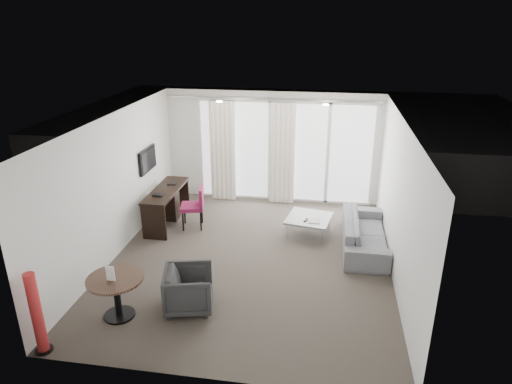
# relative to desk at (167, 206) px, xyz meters

# --- Properties ---
(floor) EXTENTS (5.00, 6.00, 0.00)m
(floor) POSITION_rel_desk_xyz_m (2.03, -1.25, -0.39)
(floor) COLOR #413A33
(floor) RESTS_ON ground
(ceiling) EXTENTS (5.00, 6.00, 0.00)m
(ceiling) POSITION_rel_desk_xyz_m (2.03, -1.25, 2.21)
(ceiling) COLOR white
(ceiling) RESTS_ON ground
(wall_left) EXTENTS (0.00, 6.00, 2.60)m
(wall_left) POSITION_rel_desk_xyz_m (-0.47, -1.25, 0.91)
(wall_left) COLOR silver
(wall_left) RESTS_ON ground
(wall_right) EXTENTS (0.00, 6.00, 2.60)m
(wall_right) POSITION_rel_desk_xyz_m (4.53, -1.25, 0.91)
(wall_right) COLOR silver
(wall_right) RESTS_ON ground
(wall_front) EXTENTS (5.00, 0.00, 2.60)m
(wall_front) POSITION_rel_desk_xyz_m (2.03, -4.25, 0.91)
(wall_front) COLOR silver
(wall_front) RESTS_ON ground
(window_panel) EXTENTS (4.00, 0.02, 2.38)m
(window_panel) POSITION_rel_desk_xyz_m (2.33, 1.73, 0.81)
(window_panel) COLOR white
(window_panel) RESTS_ON ground
(window_frame) EXTENTS (4.10, 0.06, 2.44)m
(window_frame) POSITION_rel_desk_xyz_m (2.33, 1.72, 0.81)
(window_frame) COLOR white
(window_frame) RESTS_ON ground
(curtain_left) EXTENTS (0.60, 0.20, 2.38)m
(curtain_left) POSITION_rel_desk_xyz_m (0.88, 1.57, 0.81)
(curtain_left) COLOR silver
(curtain_left) RESTS_ON ground
(curtain_right) EXTENTS (0.60, 0.20, 2.38)m
(curtain_right) POSITION_rel_desk_xyz_m (2.28, 1.57, 0.81)
(curtain_right) COLOR silver
(curtain_right) RESTS_ON ground
(curtain_track) EXTENTS (4.80, 0.04, 0.04)m
(curtain_track) POSITION_rel_desk_xyz_m (2.03, 1.57, 2.06)
(curtain_track) COLOR #B2B2B7
(curtain_track) RESTS_ON ceiling
(downlight_a) EXTENTS (0.12, 0.12, 0.02)m
(downlight_a) POSITION_rel_desk_xyz_m (1.13, 0.35, 2.20)
(downlight_a) COLOR #FFE0B2
(downlight_a) RESTS_ON ceiling
(downlight_b) EXTENTS (0.12, 0.12, 0.02)m
(downlight_b) POSITION_rel_desk_xyz_m (3.23, 0.35, 2.20)
(downlight_b) COLOR #FFE0B2
(downlight_b) RESTS_ON ceiling
(desk) EXTENTS (0.52, 1.66, 0.78)m
(desk) POSITION_rel_desk_xyz_m (0.00, 0.00, 0.00)
(desk) COLOR black
(desk) RESTS_ON floor
(tv) EXTENTS (0.05, 0.80, 0.50)m
(tv) POSITION_rel_desk_xyz_m (-0.42, 0.20, 0.96)
(tv) COLOR black
(tv) RESTS_ON wall_left
(desk_chair) EXTENTS (0.58, 0.55, 0.90)m
(desk_chair) POSITION_rel_desk_xyz_m (0.59, -0.09, 0.06)
(desk_chair) COLOR maroon
(desk_chair) RESTS_ON floor
(round_table) EXTENTS (1.02, 1.02, 0.66)m
(round_table) POSITION_rel_desk_xyz_m (0.37, -3.23, -0.06)
(round_table) COLOR #3B271C
(round_table) RESTS_ON floor
(menu_card) EXTENTS (0.13, 0.02, 0.23)m
(menu_card) POSITION_rel_desk_xyz_m (0.35, -3.30, 0.33)
(menu_card) COLOR white
(menu_card) RESTS_ON round_table
(red_lamp) EXTENTS (0.26, 0.26, 1.19)m
(red_lamp) POSITION_rel_desk_xyz_m (-0.31, -4.10, 0.21)
(red_lamp) COLOR #AF2727
(red_lamp) RESTS_ON floor
(tub_armchair) EXTENTS (0.87, 0.86, 0.66)m
(tub_armchair) POSITION_rel_desk_xyz_m (1.35, -2.87, -0.06)
(tub_armchair) COLOR #282829
(tub_armchair) RESTS_ON floor
(coffee_table) EXTENTS (1.00, 1.00, 0.38)m
(coffee_table) POSITION_rel_desk_xyz_m (3.02, -0.07, -0.20)
(coffee_table) COLOR gray
(coffee_table) RESTS_ON floor
(remote) EXTENTS (0.10, 0.18, 0.02)m
(remote) POSITION_rel_desk_xyz_m (2.97, -0.22, -0.03)
(remote) COLOR black
(remote) RESTS_ON coffee_table
(magazine) EXTENTS (0.21, 0.26, 0.01)m
(magazine) POSITION_rel_desk_xyz_m (3.14, -0.22, -0.03)
(magazine) COLOR gray
(magazine) RESTS_ON coffee_table
(sofa) EXTENTS (0.81, 2.06, 0.60)m
(sofa) POSITION_rel_desk_xyz_m (4.11, -0.44, -0.09)
(sofa) COLOR slate
(sofa) RESTS_ON floor
(terrace_slab) EXTENTS (5.60, 3.00, 0.12)m
(terrace_slab) POSITION_rel_desk_xyz_m (2.33, 3.25, -0.45)
(terrace_slab) COLOR #4D4D50
(terrace_slab) RESTS_ON ground
(rattan_chair_a) EXTENTS (0.78, 0.78, 0.92)m
(rattan_chair_a) POSITION_rel_desk_xyz_m (3.03, 2.85, 0.07)
(rattan_chair_a) COLOR brown
(rattan_chair_a) RESTS_ON terrace_slab
(rattan_chair_b) EXTENTS (0.66, 0.66, 0.73)m
(rattan_chair_b) POSITION_rel_desk_xyz_m (3.98, 3.53, -0.02)
(rattan_chair_b) COLOR brown
(rattan_chair_b) RESTS_ON terrace_slab
(rattan_table) EXTENTS (0.66, 0.66, 0.50)m
(rattan_table) POSITION_rel_desk_xyz_m (3.29, 2.95, -0.14)
(rattan_table) COLOR brown
(rattan_table) RESTS_ON terrace_slab
(balustrade) EXTENTS (5.50, 0.06, 1.05)m
(balustrade) POSITION_rel_desk_xyz_m (2.33, 4.70, 0.11)
(balustrade) COLOR #B2B2B7
(balustrade) RESTS_ON terrace_slab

